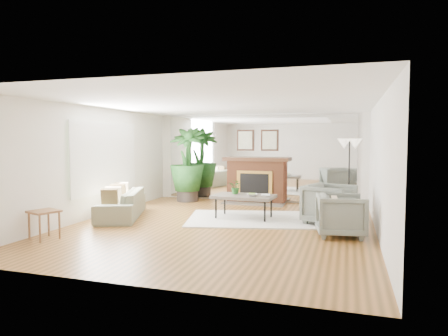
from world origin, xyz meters
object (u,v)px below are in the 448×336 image
(sofa, at_px, (121,204))
(coffee_table, at_px, (244,197))
(potted_ficus, at_px, (187,162))
(side_table, at_px, (44,215))
(floor_lamp, at_px, (350,149))
(armchair_back, at_px, (329,204))
(fireplace, at_px, (256,179))
(armchair_front, at_px, (341,215))

(sofa, bearing_deg, coffee_table, 81.93)
(potted_ficus, bearing_deg, sofa, -101.10)
(side_table, distance_m, potted_ficus, 4.96)
(coffee_table, xyz_separation_m, floor_lamp, (2.23, 1.69, 1.04))
(side_table, bearing_deg, floor_lamp, 41.23)
(sofa, relative_size, armchair_back, 2.25)
(side_table, height_order, floor_lamp, floor_lamp)
(fireplace, relative_size, armchair_back, 2.21)
(side_table, xyz_separation_m, potted_ficus, (0.72, 4.85, 0.70))
(potted_ficus, height_order, floor_lamp, potted_ficus)
(armchair_front, distance_m, floor_lamp, 2.94)
(coffee_table, distance_m, armchair_back, 1.85)
(side_table, xyz_separation_m, floor_lamp, (5.14, 4.51, 1.10))
(sofa, relative_size, floor_lamp, 1.17)
(armchair_front, xyz_separation_m, potted_ficus, (-4.29, 3.05, 0.75))
(sofa, xyz_separation_m, armchair_front, (4.81, -0.39, 0.08))
(armchair_back, bearing_deg, floor_lamp, 6.71)
(coffee_table, bearing_deg, side_table, -136.03)
(fireplace, xyz_separation_m, potted_ficus, (-1.93, -0.35, 0.47))
(floor_lamp, bearing_deg, armchair_front, -92.75)
(sofa, bearing_deg, side_table, -26.17)
(armchair_front, bearing_deg, fireplace, 25.62)
(armchair_back, xyz_separation_m, armchair_front, (0.25, -0.98, -0.04))
(fireplace, distance_m, coffee_table, 2.41)
(armchair_back, distance_m, side_table, 5.51)
(armchair_back, xyz_separation_m, floor_lamp, (0.38, 1.73, 1.11))
(armchair_back, bearing_deg, coffee_table, 107.96)
(coffee_table, bearing_deg, armchair_back, -1.10)
(potted_ficus, distance_m, floor_lamp, 4.45)
(potted_ficus, relative_size, floor_lamp, 1.19)
(fireplace, height_order, side_table, fireplace)
(coffee_table, xyz_separation_m, armchair_front, (2.10, -1.02, -0.10))
(side_table, bearing_deg, armchair_back, 30.25)
(armchair_front, xyz_separation_m, floor_lamp, (0.13, 2.71, 1.14))
(coffee_table, relative_size, armchair_back, 1.48)
(fireplace, bearing_deg, armchair_front, -55.28)
(floor_lamp, bearing_deg, coffee_table, -142.74)
(fireplace, bearing_deg, floor_lamp, -15.68)
(armchair_back, bearing_deg, armchair_front, -146.73)
(coffee_table, xyz_separation_m, sofa, (-2.72, -0.62, -0.18))
(armchair_back, relative_size, side_table, 1.61)
(fireplace, relative_size, side_table, 3.56)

